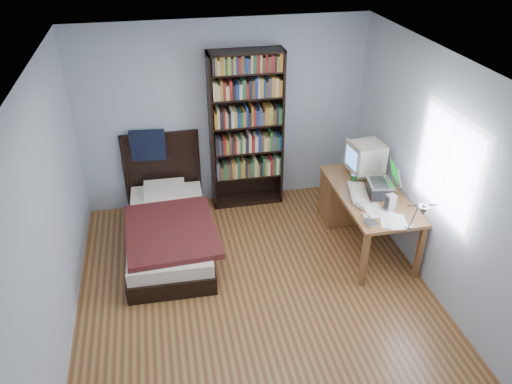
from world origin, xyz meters
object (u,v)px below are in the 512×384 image
(desk, at_px, (354,197))
(bookshelf, at_px, (246,131))
(crt_monitor, at_px, (365,157))
(keyboard, at_px, (358,193))
(speaker, at_px, (391,202))
(desk_lamp, at_px, (421,212))
(soda_can, at_px, (353,179))
(bed, at_px, (168,226))
(laptop, at_px, (381,186))

(desk, distance_m, bookshelf, 1.64)
(crt_monitor, distance_m, keyboard, 0.54)
(keyboard, bearing_deg, speaker, -46.43)
(desk_lamp, height_order, soda_can, desk_lamp)
(desk_lamp, bearing_deg, keyboard, 97.39)
(desk, xyz_separation_m, bookshelf, (-1.24, 0.85, 0.66))
(soda_can, bearing_deg, desk, 56.72)
(bookshelf, xyz_separation_m, bed, (-1.14, -0.80, -0.82))
(speaker, height_order, bookshelf, bookshelf)
(laptop, bearing_deg, bed, 167.18)
(bed, bearing_deg, crt_monitor, -1.68)
(speaker, bearing_deg, soda_can, 98.28)
(desk, distance_m, speaker, 0.92)
(speaker, bearing_deg, desk, 87.49)
(keyboard, relative_size, speaker, 2.68)
(desk_lamp, relative_size, bed, 0.27)
(laptop, relative_size, keyboard, 0.86)
(speaker, height_order, soda_can, speaker)
(soda_can, height_order, bookshelf, bookshelf)
(crt_monitor, height_order, speaker, crt_monitor)
(desk_lamp, bearing_deg, laptop, 84.37)
(crt_monitor, height_order, soda_can, crt_monitor)
(soda_can, xyz_separation_m, bed, (-2.26, 0.22, -0.53))
(desk, height_order, crt_monitor, crt_monitor)
(desk_lamp, bearing_deg, soda_can, 94.26)
(desk, distance_m, bed, 2.38)
(desk_lamp, height_order, speaker, desk_lamp)
(keyboard, relative_size, soda_can, 4.61)
(crt_monitor, relative_size, keyboard, 0.90)
(soda_can, bearing_deg, desk_lamp, -85.74)
(desk, bearing_deg, desk_lamp, -90.35)
(keyboard, xyz_separation_m, bed, (-2.22, 0.49, -0.49))
(desk_lamp, xyz_separation_m, bookshelf, (-1.23, 2.40, -0.10))
(laptop, relative_size, speaker, 2.31)
(desk, xyz_separation_m, soda_can, (-0.11, -0.17, 0.37))
(desk_lamp, relative_size, speaker, 2.97)
(desk_lamp, xyz_separation_m, speaker, (0.08, 0.73, -0.35))
(soda_can, bearing_deg, speaker, -74.39)
(keyboard, bearing_deg, desk, 84.00)
(crt_monitor, bearing_deg, keyboard, -119.53)
(speaker, xyz_separation_m, bed, (-2.44, 0.87, -0.56))
(bookshelf, bearing_deg, bed, -144.96)
(desk_lamp, distance_m, speaker, 0.81)
(crt_monitor, relative_size, speaker, 2.41)
(keyboard, bearing_deg, desk_lamp, -69.35)
(laptop, xyz_separation_m, desk_lamp, (-0.10, -1.04, 0.32))
(soda_can, bearing_deg, bookshelf, 137.68)
(keyboard, relative_size, bed, 0.24)
(bed, bearing_deg, speaker, -19.67)
(soda_can, relative_size, bed, 0.05)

